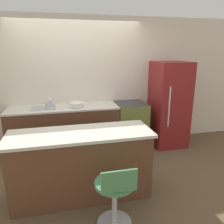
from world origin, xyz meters
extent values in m
plane|color=brown|center=(0.00, 0.00, 0.00)|extent=(14.00, 14.00, 0.00)
cube|color=silver|center=(0.00, 0.65, 1.30)|extent=(8.00, 0.06, 2.60)
cube|color=brown|center=(-0.31, 0.32, 0.45)|extent=(2.04, 0.60, 0.90)
cube|color=beige|center=(-0.31, 0.32, 0.91)|extent=(2.04, 0.60, 0.03)
cube|color=#9EA3A8|center=(-0.66, 0.32, 0.93)|extent=(0.44, 0.33, 0.01)
cube|color=brown|center=(-0.12, -1.06, 0.44)|extent=(1.81, 0.61, 0.89)
cube|color=beige|center=(-0.12, -1.06, 0.91)|extent=(1.89, 0.65, 0.04)
cube|color=olive|center=(1.03, 0.32, 0.46)|extent=(0.60, 0.60, 0.93)
cube|color=black|center=(1.03, 0.01, 0.32)|extent=(0.42, 0.01, 0.32)
cube|color=#333338|center=(1.03, 0.32, 0.93)|extent=(0.57, 0.57, 0.01)
cube|color=maroon|center=(1.83, 0.27, 0.87)|extent=(0.67, 0.71, 1.74)
cube|color=silver|center=(1.65, -0.10, 0.91)|extent=(0.02, 0.02, 0.78)
cylinder|color=#B7B7BC|center=(0.19, -1.71, 0.01)|extent=(0.40, 0.40, 0.02)
cylinder|color=#B7B7BC|center=(0.19, -1.71, 0.26)|extent=(0.06, 0.06, 0.52)
cylinder|color=#478456|center=(0.19, -1.71, 0.54)|extent=(0.45, 0.45, 0.04)
cube|color=#478456|center=(0.19, -1.90, 0.68)|extent=(0.38, 0.02, 0.25)
cylinder|color=silver|center=(-0.54, 0.28, 0.99)|extent=(0.17, 0.17, 0.11)
sphere|color=silver|center=(-0.54, 0.28, 1.07)|extent=(0.09, 0.09, 0.09)
cylinder|color=white|center=(-0.06, 0.28, 0.97)|extent=(0.27, 0.27, 0.08)
camera|label=1|loc=(-0.32, -3.74, 1.96)|focal=35.00mm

